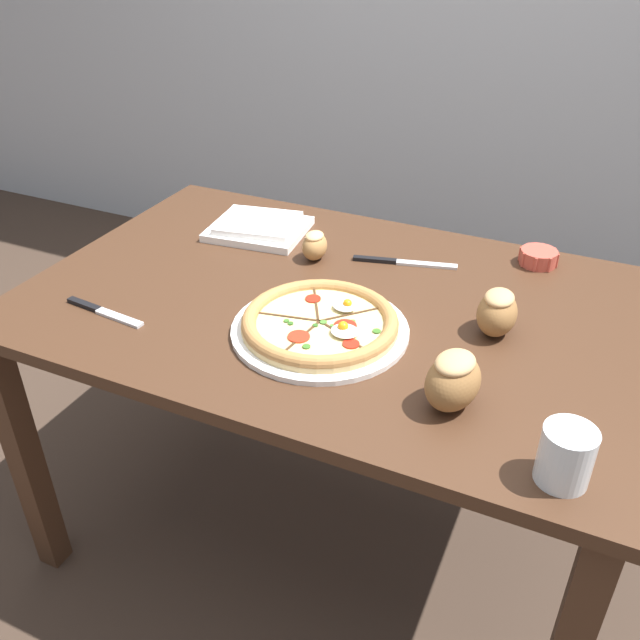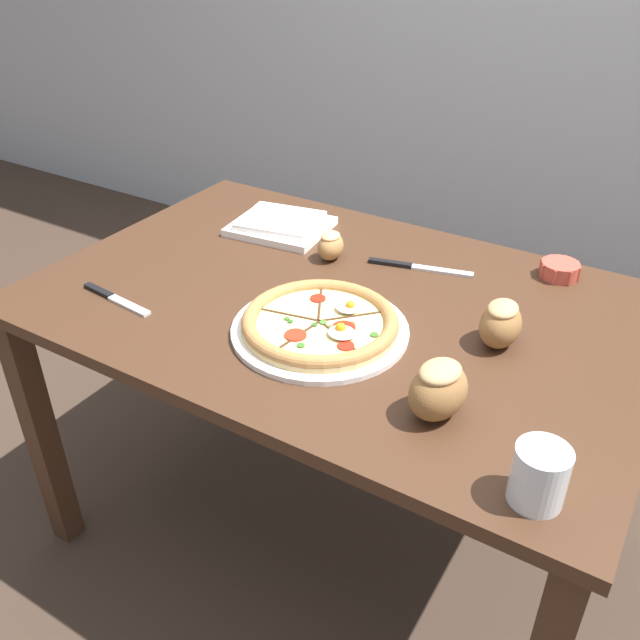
% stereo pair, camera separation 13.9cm
% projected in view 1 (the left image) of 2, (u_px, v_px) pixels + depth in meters
% --- Properties ---
extents(ground_plane, '(12.00, 12.00, 0.00)m').
position_uv_depth(ground_plane, '(329.00, 527.00, 1.93)').
color(ground_plane, '#3D2D23').
extents(dining_table, '(1.36, 0.91, 0.76)m').
position_uv_depth(dining_table, '(330.00, 334.00, 1.58)').
color(dining_table, '#422819').
rests_on(dining_table, ground_plane).
extents(pizza, '(0.37, 0.37, 0.05)m').
position_uv_depth(pizza, '(320.00, 324.00, 1.39)').
color(pizza, white).
rests_on(pizza, dining_table).
extents(ramekin_bowl, '(0.10, 0.10, 0.04)m').
position_uv_depth(ramekin_bowl, '(539.00, 257.00, 1.65)').
color(ramekin_bowl, '#C64C3D').
rests_on(ramekin_bowl, dining_table).
extents(napkin_folded, '(0.27, 0.23, 0.04)m').
position_uv_depth(napkin_folded, '(258.00, 227.00, 1.81)').
color(napkin_folded, white).
rests_on(napkin_folded, dining_table).
extents(bread_piece_near, '(0.06, 0.08, 0.07)m').
position_uv_depth(bread_piece_near, '(315.00, 245.00, 1.67)').
color(bread_piece_near, '#B27F47').
rests_on(bread_piece_near, dining_table).
extents(bread_piece_mid, '(0.08, 0.11, 0.10)m').
position_uv_depth(bread_piece_mid, '(497.00, 312.00, 1.38)').
color(bread_piece_mid, olive).
rests_on(bread_piece_mid, dining_table).
extents(bread_piece_far, '(0.12, 0.14, 0.11)m').
position_uv_depth(bread_piece_far, '(453.00, 380.00, 1.17)').
color(bread_piece_far, olive).
rests_on(bread_piece_far, dining_table).
extents(knife_main, '(0.21, 0.04, 0.01)m').
position_uv_depth(knife_main, '(103.00, 312.00, 1.46)').
color(knife_main, silver).
rests_on(knife_main, dining_table).
extents(knife_spare, '(0.25, 0.08, 0.01)m').
position_uv_depth(knife_spare, '(403.00, 262.00, 1.66)').
color(knife_spare, silver).
rests_on(knife_spare, dining_table).
extents(water_glass, '(0.08, 0.08, 0.10)m').
position_uv_depth(water_glass, '(565.00, 459.00, 1.03)').
color(water_glass, white).
rests_on(water_glass, dining_table).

